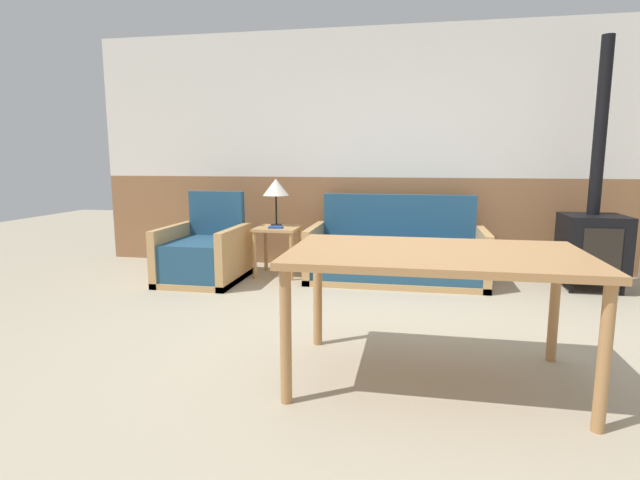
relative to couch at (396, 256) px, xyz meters
name	(u,v)px	position (x,y,z in m)	size (l,w,h in m)	color
ground_plane	(378,351)	(-0.03, -2.02, -0.26)	(16.00, 16.00, 0.00)	#B2A58C
wall_back	(398,151)	(-0.03, 0.61, 1.09)	(7.20, 0.06, 2.70)	#8E603D
couch	(396,256)	(0.00, 0.00, 0.00)	(1.81, 0.88, 0.87)	tan
armchair	(204,255)	(-1.96, -0.41, 0.01)	(0.77, 0.88, 0.91)	tan
side_table	(278,237)	(-1.27, -0.03, 0.17)	(0.46, 0.46, 0.53)	tan
table_lamp	(276,188)	(-1.31, 0.05, 0.69)	(0.28, 0.28, 0.51)	black
book_stack	(276,227)	(-1.27, -0.12, 0.29)	(0.16, 0.13, 0.02)	#234799
dining_table	(435,264)	(0.30, -2.40, 0.42)	(1.62, 0.97, 0.75)	#B27F4C
wood_stove	(593,235)	(1.88, -0.01, 0.28)	(0.55, 0.55, 2.38)	black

